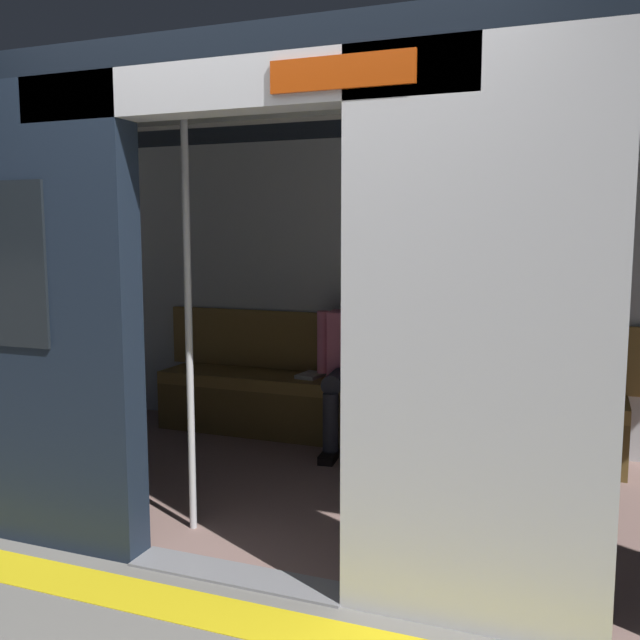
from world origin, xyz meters
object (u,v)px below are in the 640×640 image
object	(u,v)px
person_seated	(354,353)
grab_pole_door	(189,318)
train_car	(314,232)
book	(311,375)
bench_seat	(372,399)
handbag	(408,373)

from	to	relation	value
person_seated	grab_pole_door	size ratio (longest dim) A/B	0.55
train_car	book	size ratio (longest dim) A/B	29.09
person_seated	book	bearing A→B (deg)	-17.07
bench_seat	book	distance (m)	0.50
handbag	grab_pole_door	xyz separation A→B (m)	(0.68, 1.71, 0.55)
bench_seat	person_seated	world-z (taller)	person_seated
train_car	person_seated	distance (m)	1.20
train_car	grab_pole_door	distance (m)	0.93
bench_seat	person_seated	xyz separation A→B (m)	(0.11, 0.05, 0.33)
bench_seat	book	xyz separation A→B (m)	(0.48, -0.06, 0.12)
handbag	grab_pole_door	bearing A→B (deg)	68.27
bench_seat	handbag	distance (m)	0.31
train_car	handbag	xyz separation A→B (m)	(-0.31, -0.98, -0.97)
book	grab_pole_door	world-z (taller)	grab_pole_door
grab_pole_door	bench_seat	bearing A→B (deg)	-105.04
bench_seat	handbag	xyz separation A→B (m)	(-0.24, -0.06, 0.19)
handbag	person_seated	bearing A→B (deg)	18.21
book	train_car	bearing A→B (deg)	119.98
bench_seat	book	size ratio (longest dim) A/B	15.00
handbag	book	size ratio (longest dim) A/B	1.18
train_car	book	world-z (taller)	train_car
person_seated	handbag	bearing A→B (deg)	-161.79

